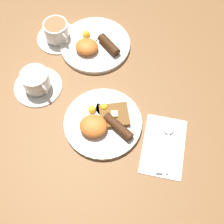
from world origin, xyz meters
name	(u,v)px	position (x,y,z in m)	size (l,w,h in m)	color
ground_plane	(103,124)	(0.00, 0.00, 0.00)	(3.00, 3.00, 0.00)	brown
breakfast_plate_near	(103,122)	(0.00, 0.00, 0.02)	(0.23, 0.23, 0.05)	silver
breakfast_plate_far	(94,45)	(-0.09, 0.28, 0.01)	(0.24, 0.24, 0.05)	silver
teacup_near	(36,82)	(-0.23, 0.09, 0.03)	(0.15, 0.15, 0.07)	silver
teacup_far	(57,33)	(-0.23, 0.29, 0.03)	(0.15, 0.15, 0.07)	silver
napkin	(164,146)	(0.19, -0.03, 0.00)	(0.12, 0.19, 0.01)	white
knife	(160,148)	(0.18, -0.04, 0.01)	(0.04, 0.17, 0.01)	silver
spoon	(169,133)	(0.20, 0.01, 0.01)	(0.04, 0.16, 0.01)	silver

